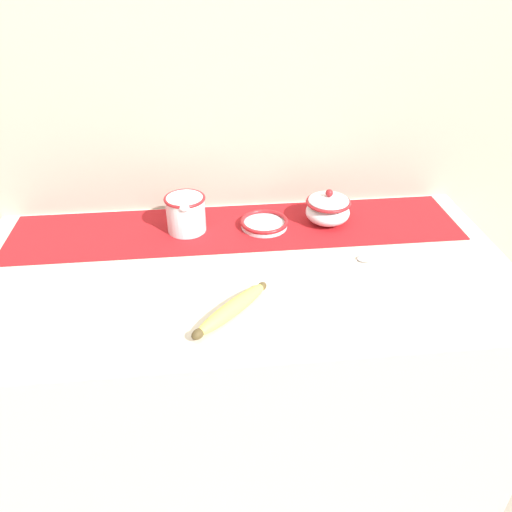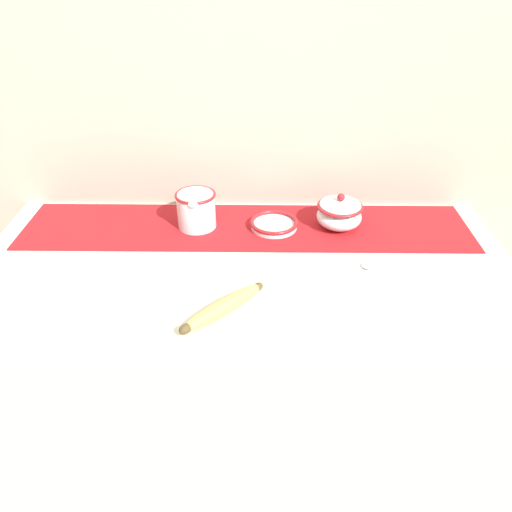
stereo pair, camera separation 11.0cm
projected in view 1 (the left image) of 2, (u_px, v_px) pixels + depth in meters
ground_plane at (247, 494)px, 1.66m from camera, size 12.00×12.00×0.00m
countertop at (245, 401)px, 1.41m from camera, size 1.27×0.63×0.91m
back_wall at (230, 102)px, 1.28m from camera, size 2.07×0.04×2.40m
table_runner at (237, 228)px, 1.31m from camera, size 1.16×0.24×0.00m
cream_pitcher at (186, 212)px, 1.27m from camera, size 0.10×0.12×0.10m
sugar_bowl at (328, 209)px, 1.31m from camera, size 0.12×0.12×0.10m
small_dish at (264, 223)px, 1.30m from camera, size 0.13×0.13×0.02m
banana at (231, 309)px, 1.00m from camera, size 0.17×0.17×0.03m
spoon at (362, 259)px, 1.18m from camera, size 0.17×0.04×0.01m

